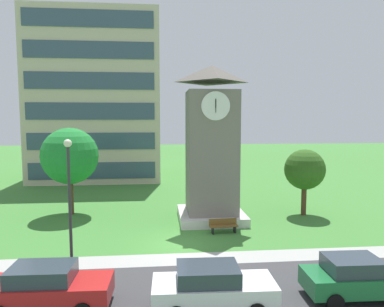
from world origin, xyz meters
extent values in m
plane|color=#3D7A33|center=(0.00, 0.00, 0.00)|extent=(160.00, 160.00, 0.00)
cube|color=#38383A|center=(0.00, -6.67, 0.00)|extent=(120.00, 7.20, 0.01)
cube|color=#9E9E99|center=(0.00, -2.27, 0.00)|extent=(120.00, 1.60, 0.01)
cube|color=beige|center=(-8.28, 25.09, 9.60)|extent=(14.65, 12.02, 19.20)
cube|color=#384C60|center=(-8.28, 19.03, 1.60)|extent=(13.48, 0.10, 1.80)
cube|color=#384C60|center=(-8.28, 19.03, 4.80)|extent=(13.48, 0.10, 1.80)
cube|color=#384C60|center=(-8.28, 19.03, 8.00)|extent=(13.48, 0.10, 1.80)
cube|color=#384C60|center=(-8.28, 19.03, 11.20)|extent=(13.48, 0.10, 1.80)
cube|color=#384C60|center=(-8.28, 19.03, 14.40)|extent=(13.48, 0.10, 1.80)
cube|color=#384C60|center=(-8.28, 19.03, 17.60)|extent=(13.48, 0.10, 1.80)
cube|color=slate|center=(2.55, 4.73, 4.56)|extent=(3.40, 3.40, 9.11)
cube|color=beige|center=(2.55, 4.73, 0.30)|extent=(4.59, 4.59, 0.60)
pyramid|color=#5D5751|center=(2.55, 4.73, 10.28)|extent=(3.74, 3.74, 1.17)
cylinder|color=white|center=(2.55, 2.97, 8.02)|extent=(1.87, 0.12, 1.87)
cylinder|color=white|center=(4.31, 4.73, 8.02)|extent=(0.12, 1.87, 1.87)
cube|color=black|center=(2.55, 2.90, 8.19)|extent=(0.08, 0.08, 0.56)
cube|color=black|center=(2.55, 2.89, 8.02)|extent=(0.05, 0.06, 0.84)
cube|color=brown|center=(2.90, 1.68, 0.45)|extent=(1.83, 0.60, 0.06)
cube|color=brown|center=(2.88, 1.89, 0.68)|extent=(1.80, 0.18, 0.40)
cube|color=black|center=(2.18, 1.62, 0.23)|extent=(0.11, 0.44, 0.45)
cube|color=black|center=(3.62, 1.73, 0.23)|extent=(0.11, 0.44, 0.45)
cylinder|color=#333338|center=(-5.21, -3.54, 2.96)|extent=(0.14, 0.14, 5.92)
sphere|color=#F2EFCC|center=(-5.21, -3.54, 6.10)|extent=(0.36, 0.36, 0.36)
cylinder|color=#513823|center=(-7.74, 7.18, 1.48)|extent=(0.35, 0.35, 2.97)
sphere|color=#1E8231|center=(-7.74, 7.18, 4.44)|extent=(4.20, 4.20, 4.20)
cylinder|color=#513823|center=(9.66, 5.36, 1.20)|extent=(0.38, 0.38, 2.40)
sphere|color=#2C571A|center=(9.66, 5.36, 3.45)|extent=(2.99, 2.99, 2.99)
cube|color=red|center=(-5.33, -6.56, 0.71)|extent=(4.70, 1.94, 0.76)
cube|color=#2D3842|center=(-5.57, -6.55, 1.39)|extent=(2.37, 1.66, 0.60)
cylinder|color=black|center=(-3.87, -5.72, 0.33)|extent=(0.67, 0.24, 0.66)
cylinder|color=black|center=(-6.75, -5.63, 0.33)|extent=(0.67, 0.24, 0.66)
cube|color=silver|center=(0.88, -7.15, 0.71)|extent=(4.69, 1.99, 0.76)
cube|color=#2D3842|center=(0.65, -7.15, 1.39)|extent=(2.36, 1.70, 0.60)
cylinder|color=black|center=(2.35, -6.29, 0.33)|extent=(0.67, 0.24, 0.66)
cylinder|color=black|center=(-0.53, -6.20, 0.33)|extent=(0.67, 0.24, 0.66)
cube|color=#1E6B38|center=(6.72, -6.90, 0.71)|extent=(4.22, 1.89, 0.76)
cube|color=#2D3842|center=(6.51, -6.90, 1.39)|extent=(2.13, 1.62, 0.60)
cylinder|color=black|center=(8.04, -6.07, 0.33)|extent=(0.67, 0.24, 0.66)
cylinder|color=black|center=(5.45, -6.00, 0.33)|extent=(0.67, 0.24, 0.66)
cylinder|color=black|center=(5.40, -7.73, 0.33)|extent=(0.67, 0.24, 0.66)
camera|label=1|loc=(-1.15, -19.90, 7.19)|focal=33.28mm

